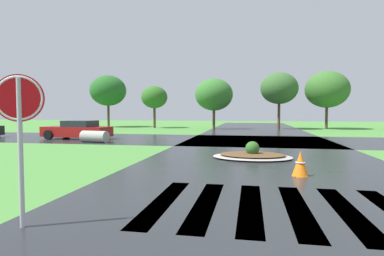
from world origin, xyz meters
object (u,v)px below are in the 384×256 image
at_px(stop_sign, 19,114).
at_px(traffic_cone, 300,164).
at_px(median_island, 252,155).
at_px(car_white_sedan, 78,130).
at_px(drainage_pipe_stack, 95,137).

distance_m(stop_sign, traffic_cone, 7.33).
distance_m(median_island, car_white_sedan, 13.56).
bearing_deg(median_island, traffic_cone, -68.11).
bearing_deg(car_white_sedan, traffic_cone, 146.45).
bearing_deg(drainage_pipe_stack, traffic_cone, -37.33).
bearing_deg(traffic_cone, car_white_sedan, 142.00).
bearing_deg(car_white_sedan, median_island, 154.18).
bearing_deg(median_island, car_white_sedan, 149.73).
relative_size(drainage_pipe_stack, traffic_cone, 2.45).
height_order(car_white_sedan, drainage_pipe_stack, car_white_sedan).
bearing_deg(car_white_sedan, drainage_pipe_stack, 143.45).
height_order(stop_sign, median_island, stop_sign).
bearing_deg(stop_sign, traffic_cone, 20.49).
height_order(median_island, traffic_cone, traffic_cone).
relative_size(car_white_sedan, drainage_pipe_stack, 2.61).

